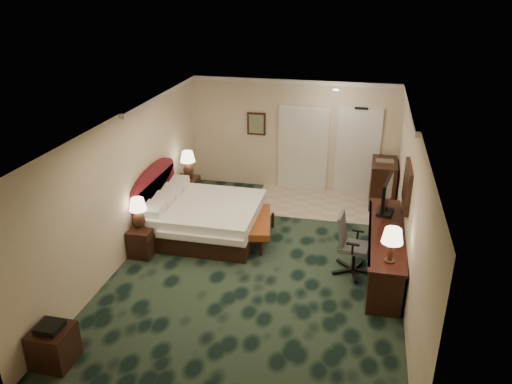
% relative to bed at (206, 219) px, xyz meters
% --- Properties ---
extents(floor, '(5.00, 7.50, 0.00)m').
position_rel_bed_xyz_m(floor, '(1.33, -0.95, -0.34)').
color(floor, black).
rests_on(floor, ground).
extents(ceiling, '(5.00, 7.50, 0.00)m').
position_rel_bed_xyz_m(ceiling, '(1.33, -0.95, 2.36)').
color(ceiling, white).
rests_on(ceiling, wall_back).
extents(wall_back, '(5.00, 0.00, 2.70)m').
position_rel_bed_xyz_m(wall_back, '(1.33, 2.80, 1.01)').
color(wall_back, '#CBB193').
rests_on(wall_back, ground).
extents(wall_front, '(5.00, 0.00, 2.70)m').
position_rel_bed_xyz_m(wall_front, '(1.33, -4.70, 1.01)').
color(wall_front, '#CBB193').
rests_on(wall_front, ground).
extents(wall_left, '(0.00, 7.50, 2.70)m').
position_rel_bed_xyz_m(wall_left, '(-1.17, -0.95, 1.01)').
color(wall_left, '#CBB193').
rests_on(wall_left, ground).
extents(wall_right, '(0.00, 7.50, 2.70)m').
position_rel_bed_xyz_m(wall_right, '(3.83, -0.95, 1.01)').
color(wall_right, '#CBB193').
rests_on(wall_right, ground).
extents(crown_molding, '(5.00, 7.50, 0.10)m').
position_rel_bed_xyz_m(crown_molding, '(1.33, -0.95, 2.31)').
color(crown_molding, silver).
rests_on(crown_molding, wall_back).
extents(tile_patch, '(3.20, 1.70, 0.01)m').
position_rel_bed_xyz_m(tile_patch, '(2.23, 1.95, -0.33)').
color(tile_patch, tan).
rests_on(tile_patch, ground).
extents(headboard, '(0.12, 2.00, 1.40)m').
position_rel_bed_xyz_m(headboard, '(-1.11, 0.05, 0.36)').
color(headboard, '#54131D').
rests_on(headboard, ground).
extents(entry_door, '(1.02, 0.06, 2.18)m').
position_rel_bed_xyz_m(entry_door, '(2.88, 2.77, 0.71)').
color(entry_door, silver).
rests_on(entry_door, ground).
extents(closet_doors, '(1.20, 0.06, 2.10)m').
position_rel_bed_xyz_m(closet_doors, '(1.58, 2.76, 0.71)').
color(closet_doors, silver).
rests_on(closet_doors, ground).
extents(wall_art, '(0.45, 0.06, 0.55)m').
position_rel_bed_xyz_m(wall_art, '(0.43, 2.76, 1.26)').
color(wall_art, '#4C675B').
rests_on(wall_art, wall_back).
extents(wall_mirror, '(0.05, 0.95, 0.75)m').
position_rel_bed_xyz_m(wall_mirror, '(3.79, -0.35, 1.21)').
color(wall_mirror, white).
rests_on(wall_mirror, wall_right).
extents(bed, '(2.13, 1.98, 0.68)m').
position_rel_bed_xyz_m(bed, '(0.00, 0.00, 0.00)').
color(bed, white).
rests_on(bed, ground).
extents(nightstand_near, '(0.43, 0.50, 0.54)m').
position_rel_bed_xyz_m(nightstand_near, '(-0.93, -1.06, -0.07)').
color(nightstand_near, black).
rests_on(nightstand_near, ground).
extents(nightstand_far, '(0.49, 0.56, 0.62)m').
position_rel_bed_xyz_m(nightstand_far, '(-0.90, 1.35, -0.03)').
color(nightstand_far, black).
rests_on(nightstand_far, ground).
extents(lamp_near, '(0.40, 0.40, 0.61)m').
position_rel_bed_xyz_m(lamp_near, '(-0.96, -1.03, 0.51)').
color(lamp_near, black).
rests_on(lamp_near, nightstand_near).
extents(lamp_far, '(0.40, 0.40, 0.64)m').
position_rel_bed_xyz_m(lamp_far, '(-0.86, 1.41, 0.59)').
color(lamp_far, black).
rests_on(lamp_far, nightstand_far).
extents(bed_bench, '(0.73, 1.45, 0.47)m').
position_rel_bed_xyz_m(bed_bench, '(1.08, -0.02, -0.10)').
color(bed_bench, brown).
rests_on(bed_bench, ground).
extents(side_table, '(0.51, 0.51, 0.55)m').
position_rel_bed_xyz_m(side_table, '(-0.88, -4.02, -0.06)').
color(side_table, black).
rests_on(side_table, ground).
extents(desk, '(0.60, 2.78, 0.80)m').
position_rel_bed_xyz_m(desk, '(3.51, -0.66, 0.06)').
color(desk, black).
rests_on(desk, ground).
extents(tv, '(0.23, 0.89, 0.69)m').
position_rel_bed_xyz_m(tv, '(3.50, 0.07, 0.81)').
color(tv, black).
rests_on(tv, desk).
extents(desk_lamp, '(0.39, 0.39, 0.58)m').
position_rel_bed_xyz_m(desk_lamp, '(3.54, -1.68, 0.75)').
color(desk_lamp, black).
rests_on(desk_lamp, desk).
extents(desk_chair, '(0.71, 0.68, 1.10)m').
position_rel_bed_xyz_m(desk_chair, '(3.00, -0.81, 0.21)').
color(desk_chair, '#4D4D4D').
rests_on(desk_chair, ground).
extents(minibar, '(0.55, 0.99, 1.05)m').
position_rel_bed_xyz_m(minibar, '(3.51, 2.25, 0.19)').
color(minibar, black).
rests_on(minibar, ground).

